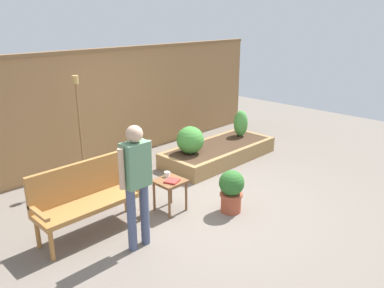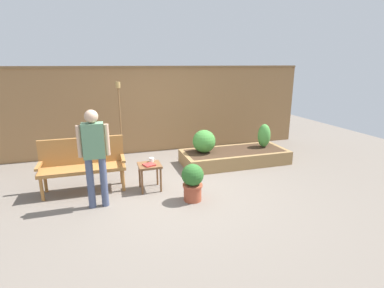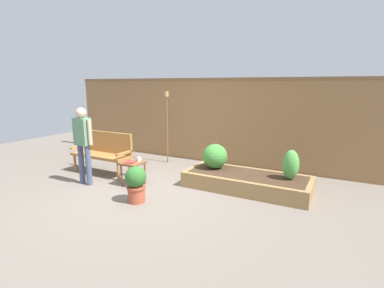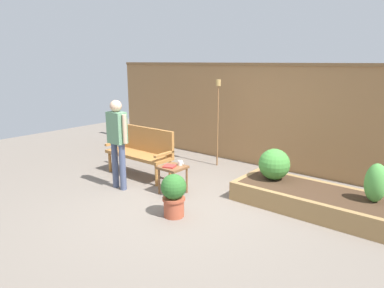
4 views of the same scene
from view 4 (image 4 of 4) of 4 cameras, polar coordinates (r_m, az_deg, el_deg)
ground_plane at (r=5.56m, az=-1.40°, el=-9.63°), size 14.00×14.00×0.00m
fence_back at (r=7.37m, az=11.77°, el=4.71°), size 8.40×0.14×2.16m
garden_bench at (r=6.76m, az=-8.32°, el=-0.67°), size 1.44×0.48×0.94m
side_table at (r=5.79m, az=-3.19°, el=-4.49°), size 0.40×0.40×0.48m
cup_on_table at (r=5.81m, az=-1.94°, el=-3.17°), size 0.11×0.08×0.08m
book_on_table at (r=5.73m, az=-3.75°, el=-3.70°), size 0.23×0.23×0.03m
potted_boxwood at (r=4.98m, az=-3.05°, el=-8.20°), size 0.37×0.37×0.63m
raised_planter_bed at (r=5.59m, az=19.57°, el=-8.67°), size 2.40×1.00×0.30m
shrub_near_bench at (r=5.78m, az=13.47°, el=-3.27°), size 0.51×0.51×0.51m
shrub_far_corner at (r=5.35m, az=28.17°, el=-5.70°), size 0.29×0.29×0.55m
tiki_torch at (r=7.21m, az=4.32°, el=5.94°), size 0.10×0.10×1.83m
person_by_bench at (r=6.01m, az=-12.27°, el=1.18°), size 0.47×0.20×1.56m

